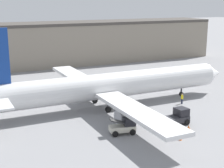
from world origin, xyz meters
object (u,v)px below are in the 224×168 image
(ground_crew_worker, at_px, (182,98))
(belt_loader_truck, at_px, (124,126))
(baggage_tug, at_px, (177,117))
(airplane, at_px, (106,86))
(safety_cone_far, at_px, (180,138))
(safety_cone_near, at_px, (189,127))

(ground_crew_worker, relative_size, belt_loader_truck, 0.49)
(ground_crew_worker, height_order, baggage_tug, baggage_tug)
(baggage_tug, bearing_deg, airplane, 113.26)
(safety_cone_far, bearing_deg, ground_crew_worker, 53.46)
(ground_crew_worker, distance_m, baggage_tug, 9.49)
(airplane, bearing_deg, baggage_tug, -63.43)
(airplane, height_order, safety_cone_near, airplane)
(belt_loader_truck, relative_size, safety_cone_far, 6.12)
(belt_loader_truck, xyz_separation_m, safety_cone_near, (8.24, -2.11, -0.70))
(ground_crew_worker, height_order, safety_cone_near, ground_crew_worker)
(ground_crew_worker, relative_size, safety_cone_far, 3.02)
(safety_cone_far, bearing_deg, safety_cone_near, 39.20)
(baggage_tug, xyz_separation_m, safety_cone_near, (0.31, -2.11, -0.74))
(baggage_tug, bearing_deg, ground_crew_worker, 45.89)
(ground_crew_worker, height_order, safety_cone_far, ground_crew_worker)
(airplane, bearing_deg, safety_cone_near, -66.24)
(airplane, relative_size, safety_cone_far, 80.50)
(airplane, xyz_separation_m, safety_cone_far, (2.92, -15.46, -3.05))
(belt_loader_truck, distance_m, safety_cone_near, 8.53)
(ground_crew_worker, bearing_deg, baggage_tug, -62.99)
(baggage_tug, distance_m, safety_cone_far, 5.43)
(safety_cone_near, height_order, safety_cone_far, same)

